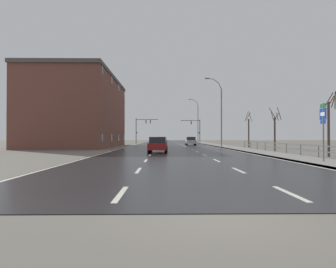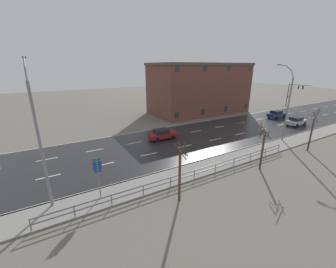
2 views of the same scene
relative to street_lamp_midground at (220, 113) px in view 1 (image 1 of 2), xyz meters
name	(u,v)px [view 1 (image 1 of 2)]	position (x,y,z in m)	size (l,w,h in m)	color
ground_plane	(170,145)	(-7.43, 10.95, -5.22)	(160.00, 160.00, 0.12)	#666056
road_asphalt_strip	(169,144)	(-7.43, 22.95, -5.15)	(14.00, 120.00, 0.03)	#232326
sidewalk_right	(205,143)	(1.00, 22.95, -5.10)	(3.00, 120.00, 0.12)	gray
guardrail	(286,147)	(2.42, -17.59, -4.45)	(0.07, 26.53, 1.00)	#515459
street_lamp_midground	(220,113)	(0.00, 0.00, 0.00)	(2.60, 0.24, 10.57)	slate
street_lamp_distant	(197,121)	(0.03, 29.51, 0.38)	(2.46, 0.24, 11.30)	slate
highway_sign	(323,125)	(0.96, -26.04, -2.85)	(0.09, 0.68, 3.60)	slate
traffic_signal_right	(196,128)	(-0.42, 28.08, -1.26)	(4.92, 0.36, 5.93)	#38383A
traffic_signal_left	(142,126)	(-13.99, 26.18, -0.97)	(5.44, 0.36, 6.07)	#38383A
car_near_right	(191,141)	(-3.54, 10.06, -4.36)	(1.85, 4.11, 1.57)	#B7B7BC
car_mid_centre	(158,145)	(-9.16, -14.68, -4.36)	(1.96, 4.16, 1.57)	maroon
car_near_left	(162,141)	(-8.89, 12.37, -4.36)	(2.01, 4.19, 1.57)	navy
brick_building	(80,112)	(-21.79, 1.91, 0.33)	(11.31, 21.98, 10.96)	brown
bare_tree_near	(329,125)	(4.50, -20.64, -2.67)	(0.77, 1.14, 5.22)	#423328
bare_tree_mid	(275,131)	(4.23, -10.39, -2.87)	(1.45, 1.33, 4.99)	#423328
bare_tree_far	(249,131)	(4.09, -0.79, -2.76)	(1.04, 1.06, 5.47)	#423328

